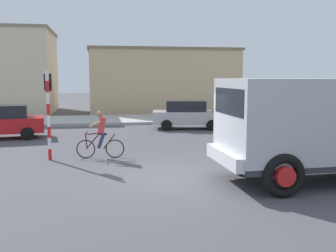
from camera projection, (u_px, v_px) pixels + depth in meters
The scene contains 10 objects.
ground_plane at pixel (170, 177), 11.64m from camera, with size 120.00×120.00×0.00m, color #4C4C51.
sidewalk_far at pixel (129, 119), 26.44m from camera, with size 80.00×5.00×0.16m, color #ADADA8.
truck_foreground at pixel (315, 123), 11.01m from camera, with size 5.47×2.94×2.90m.
cyclist at pixel (100, 135), 14.22m from camera, with size 1.72×0.51×1.72m.
traffic_light_pole at pixel (48, 102), 13.81m from camera, with size 0.24×0.43×3.20m.
car_red_near at pixel (1, 122), 18.69m from camera, with size 4.19×2.27×1.60m.
car_white_mid at pixel (188, 114), 22.25m from camera, with size 4.23×2.38×1.60m.
car_far_side at pixel (263, 119), 19.75m from camera, with size 4.10×2.08×1.60m.
pedestrian_near_kerb at pixel (216, 115), 21.76m from camera, with size 0.34×0.22×1.62m.
building_mid_block at pixel (161, 80), 33.96m from camera, with size 12.22×7.77×5.20m.
Camera 1 is at (-2.10, -11.17, 2.96)m, focal length 42.08 mm.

